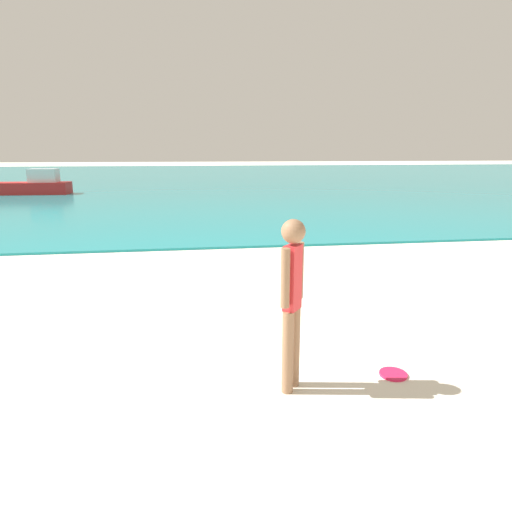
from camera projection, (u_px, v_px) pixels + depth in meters
water at (200, 177)px, 39.67m from camera, size 160.00×60.00×0.06m
person_standing at (292, 296)px, 4.25m from camera, size 0.28×0.33×1.73m
frisbee at (393, 374)px, 4.73m from camera, size 0.30×0.30×0.03m
boat_near at (34, 185)px, 23.67m from camera, size 3.99×1.42×1.34m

